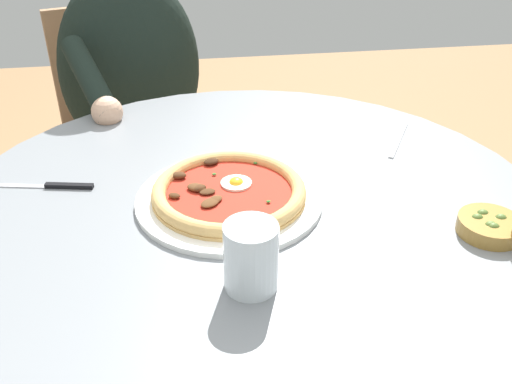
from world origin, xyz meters
The scene contains 8 objects.
dining_table centered at (0.00, 0.00, 0.60)m, with size 1.05×1.05×0.72m.
pizza_on_plate centered at (0.03, -0.01, 0.73)m, with size 0.32×0.32×0.03m.
water_glass centered at (0.03, 0.21, 0.76)m, with size 0.07×0.07×0.10m.
steak_knife centered at (0.34, -0.10, 0.72)m, with size 0.20×0.05×0.01m.
olive_pan centered at (-0.36, 0.15, 0.73)m, with size 0.10×0.12×0.05m.
fork_utensil centered at (-0.34, -0.19, 0.72)m, with size 0.10×0.15×0.00m.
diner_person centered at (0.23, -0.72, 0.51)m, with size 0.44×0.56×1.15m.
cafe_chair_diner centered at (0.27, -0.85, 0.52)m, with size 0.52×0.52×0.84m.
Camera 1 is at (0.11, 0.80, 1.23)m, focal length 39.03 mm.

